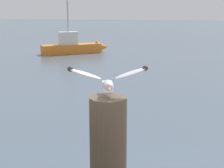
# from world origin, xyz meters

# --- Properties ---
(mooring_post) EXTENTS (0.30, 0.30, 0.98)m
(mooring_post) POSITION_xyz_m (-0.82, -0.58, 1.93)
(mooring_post) COLOR #382D23
(mooring_post) RESTS_ON harbor_quay
(seagull) EXTENTS (0.61, 0.39, 0.25)m
(seagull) POSITION_xyz_m (-0.82, -0.59, 2.55)
(seagull) COLOR #C66860
(seagull) RESTS_ON mooring_post
(boat_orange) EXTENTS (4.07, 2.78, 3.25)m
(boat_orange) POSITION_xyz_m (-5.39, 18.80, 0.41)
(boat_orange) COLOR orange
(boat_orange) RESTS_ON ground_plane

